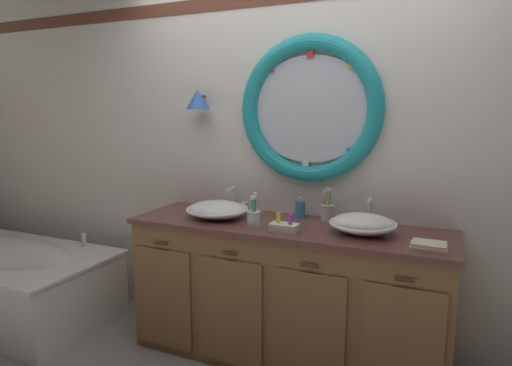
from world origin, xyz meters
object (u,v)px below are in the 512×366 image
object	(u,v)px
toothbrush_holder_right	(327,211)
sink_basin_left	(217,209)
sink_basin_right	(363,224)
bathtub	(5,276)
toothbrush_holder_left	(254,218)
soap_dispenser	(300,209)
folded_hand_towel	(429,246)
toiletry_basket	(284,227)

from	to	relation	value
toothbrush_holder_right	sink_basin_left	bearing A→B (deg)	-161.29
sink_basin_right	toothbrush_holder_right	distance (m)	0.35
bathtub	toothbrush_holder_left	distance (m)	2.18
sink_basin_right	toothbrush_holder_right	bearing A→B (deg)	139.31
bathtub	soap_dispenser	bearing A→B (deg)	12.82
sink_basin_right	folded_hand_towel	world-z (taller)	sink_basin_right
toothbrush_holder_left	folded_hand_towel	size ratio (longest dim) A/B	1.18
sink_basin_right	soap_dispenser	distance (m)	0.50
sink_basin_right	toiletry_basket	xyz separation A→B (m)	(-0.43, -0.13, -0.03)
toothbrush_holder_left	bathtub	bearing A→B (deg)	-175.40
toothbrush_holder_right	soap_dispenser	bearing A→B (deg)	-176.49
toothbrush_holder_right	toiletry_basket	bearing A→B (deg)	-114.04
bathtub	toothbrush_holder_left	world-z (taller)	toothbrush_holder_left
toothbrush_holder_left	sink_basin_left	bearing A→B (deg)	158.54
toothbrush_holder_left	folded_hand_towel	distance (m)	0.99
toothbrush_holder_left	soap_dispenser	distance (m)	0.39
sink_basin_left	toothbrush_holder_left	xyz separation A→B (m)	(0.32, -0.13, 0.00)
sink_basin_left	sink_basin_right	bearing A→B (deg)	-0.00
bathtub	soap_dispenser	world-z (taller)	soap_dispenser
bathtub	soap_dispenser	xyz separation A→B (m)	(2.25, 0.51, 0.65)
toothbrush_holder_left	toothbrush_holder_right	world-z (taller)	toothbrush_holder_right
bathtub	sink_basin_right	xyz separation A→B (m)	(2.70, 0.29, 0.65)
toothbrush_holder_left	soap_dispenser	size ratio (longest dim) A/B	1.49
sink_basin_left	toothbrush_holder_right	distance (m)	0.72
bathtub	toiletry_basket	size ratio (longest dim) A/B	10.47
sink_basin_right	toothbrush_holder_right	xyz separation A→B (m)	(-0.27, 0.23, -0.00)
sink_basin_left	toiletry_basket	world-z (taller)	same
toothbrush_holder_right	soap_dispenser	xyz separation A→B (m)	(-0.18, -0.01, 0.00)
sink_basin_left	sink_basin_right	world-z (taller)	sink_basin_right
toothbrush_holder_left	folded_hand_towel	xyz separation A→B (m)	(0.99, 0.00, -0.05)
toiletry_basket	toothbrush_holder_left	bearing A→B (deg)	178.42
toothbrush_holder_left	toiletry_basket	world-z (taller)	toothbrush_holder_left
sink_basin_left	toiletry_basket	xyz separation A→B (m)	(0.52, -0.13, -0.03)
sink_basin_left	sink_basin_right	xyz separation A→B (m)	(0.95, -0.00, 0.01)
sink_basin_left	toothbrush_holder_left	distance (m)	0.35
soap_dispenser	folded_hand_towel	world-z (taller)	soap_dispenser
folded_hand_towel	bathtub	bearing A→B (deg)	-176.84
sink_basin_right	soap_dispenser	size ratio (longest dim) A/B	2.68
bathtub	folded_hand_towel	world-z (taller)	folded_hand_towel
bathtub	toothbrush_holder_right	xyz separation A→B (m)	(2.43, 0.52, 0.64)
sink_basin_right	soap_dispenser	xyz separation A→B (m)	(-0.45, 0.22, 0.00)
sink_basin_left	toothbrush_holder_left	size ratio (longest dim) A/B	1.94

